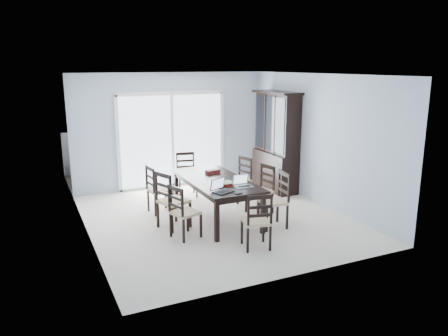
{
  "coord_description": "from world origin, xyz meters",
  "views": [
    {
      "loc": [
        -3.05,
        -6.99,
        2.77
      ],
      "look_at": [
        0.17,
        0.0,
        0.94
      ],
      "focal_mm": 35.0,
      "sensor_mm": 36.0,
      "label": 1
    }
  ],
  "objects_px": {
    "china_hutch": "(276,142)",
    "laptop_silver": "(244,184)",
    "chair_right_mid": "(263,184)",
    "chair_end_far": "(186,169)",
    "cell_phone": "(239,193)",
    "laptop_dark": "(223,189)",
    "hot_tub": "(138,159)",
    "chair_right_far": "(242,174)",
    "chair_left_mid": "(169,194)",
    "dining_table": "(216,183)",
    "chair_end_near": "(258,215)",
    "chair_left_far": "(155,184)",
    "chair_right_near": "(278,193)",
    "game_box": "(213,171)",
    "chair_left_near": "(181,206)"
  },
  "relations": [
    {
      "from": "dining_table",
      "to": "chair_left_mid",
      "type": "height_order",
      "value": "chair_left_mid"
    },
    {
      "from": "chair_right_near",
      "to": "chair_right_far",
      "type": "relative_size",
      "value": 1.08
    },
    {
      "from": "chair_right_near",
      "to": "laptop_dark",
      "type": "distance_m",
      "value": 1.06
    },
    {
      "from": "chair_right_far",
      "to": "cell_phone",
      "type": "height_order",
      "value": "chair_right_far"
    },
    {
      "from": "chair_end_far",
      "to": "laptop_dark",
      "type": "height_order",
      "value": "chair_end_far"
    },
    {
      "from": "dining_table",
      "to": "chair_right_mid",
      "type": "bearing_deg",
      "value": -2.57
    },
    {
      "from": "china_hutch",
      "to": "chair_left_mid",
      "type": "bearing_deg",
      "value": -154.76
    },
    {
      "from": "china_hutch",
      "to": "game_box",
      "type": "height_order",
      "value": "china_hutch"
    },
    {
      "from": "chair_right_mid",
      "to": "cell_phone",
      "type": "distance_m",
      "value": 1.4
    },
    {
      "from": "dining_table",
      "to": "chair_end_near",
      "type": "height_order",
      "value": "chair_end_near"
    },
    {
      "from": "chair_left_far",
      "to": "chair_right_mid",
      "type": "distance_m",
      "value": 2.04
    },
    {
      "from": "chair_end_far",
      "to": "hot_tub",
      "type": "height_order",
      "value": "chair_end_far"
    },
    {
      "from": "chair_right_mid",
      "to": "laptop_dark",
      "type": "relative_size",
      "value": 2.78
    },
    {
      "from": "chair_left_mid",
      "to": "laptop_silver",
      "type": "distance_m",
      "value": 1.28
    },
    {
      "from": "dining_table",
      "to": "china_hutch",
      "type": "height_order",
      "value": "china_hutch"
    },
    {
      "from": "dining_table",
      "to": "chair_left_near",
      "type": "height_order",
      "value": "chair_left_near"
    },
    {
      "from": "china_hutch",
      "to": "chair_end_near",
      "type": "relative_size",
      "value": 2.11
    },
    {
      "from": "dining_table",
      "to": "chair_left_near",
      "type": "bearing_deg",
      "value": -144.34
    },
    {
      "from": "china_hutch",
      "to": "laptop_silver",
      "type": "distance_m",
      "value": 2.65
    },
    {
      "from": "chair_right_near",
      "to": "cell_phone",
      "type": "height_order",
      "value": "chair_right_near"
    },
    {
      "from": "dining_table",
      "to": "chair_left_far",
      "type": "distance_m",
      "value": 1.19
    },
    {
      "from": "chair_right_far",
      "to": "laptop_silver",
      "type": "bearing_deg",
      "value": 137.81
    },
    {
      "from": "laptop_silver",
      "to": "chair_left_mid",
      "type": "bearing_deg",
      "value": 155.17
    },
    {
      "from": "chair_left_far",
      "to": "chair_right_far",
      "type": "relative_size",
      "value": 1.02
    },
    {
      "from": "game_box",
      "to": "cell_phone",
      "type": "bearing_deg",
      "value": -96.41
    },
    {
      "from": "chair_right_mid",
      "to": "chair_end_far",
      "type": "bearing_deg",
      "value": 16.92
    },
    {
      "from": "chair_right_mid",
      "to": "chair_right_far",
      "type": "relative_size",
      "value": 1.01
    },
    {
      "from": "chair_right_far",
      "to": "game_box",
      "type": "xyz_separation_m",
      "value": [
        -0.82,
        -0.39,
        0.23
      ]
    },
    {
      "from": "chair_end_far",
      "to": "laptop_dark",
      "type": "xyz_separation_m",
      "value": [
        -0.25,
        -2.48,
        0.24
      ]
    },
    {
      "from": "laptop_dark",
      "to": "hot_tub",
      "type": "xyz_separation_m",
      "value": [
        -0.34,
        4.33,
        -0.31
      ]
    },
    {
      "from": "chair_left_far",
      "to": "laptop_dark",
      "type": "bearing_deg",
      "value": 17.58
    },
    {
      "from": "chair_left_near",
      "to": "chair_left_mid",
      "type": "height_order",
      "value": "chair_left_mid"
    },
    {
      "from": "dining_table",
      "to": "chair_end_near",
      "type": "relative_size",
      "value": 2.11
    },
    {
      "from": "chair_end_far",
      "to": "cell_phone",
      "type": "relative_size",
      "value": 8.77
    },
    {
      "from": "chair_end_near",
      "to": "laptop_silver",
      "type": "relative_size",
      "value": 3.61
    },
    {
      "from": "china_hutch",
      "to": "laptop_silver",
      "type": "xyz_separation_m",
      "value": [
        -1.8,
        -1.93,
        -0.27
      ]
    },
    {
      "from": "chair_left_mid",
      "to": "chair_right_far",
      "type": "height_order",
      "value": "chair_left_mid"
    },
    {
      "from": "dining_table",
      "to": "chair_right_mid",
      "type": "height_order",
      "value": "chair_right_mid"
    },
    {
      "from": "chair_end_far",
      "to": "game_box",
      "type": "distance_m",
      "value": 1.26
    },
    {
      "from": "chair_left_mid",
      "to": "chair_right_far",
      "type": "distance_m",
      "value": 2.12
    },
    {
      "from": "cell_phone",
      "to": "hot_tub",
      "type": "height_order",
      "value": "hot_tub"
    },
    {
      "from": "chair_right_far",
      "to": "chair_end_near",
      "type": "xyz_separation_m",
      "value": [
        -0.93,
        -2.36,
        0.0
      ]
    },
    {
      "from": "china_hutch",
      "to": "chair_right_far",
      "type": "distance_m",
      "value": 1.27
    },
    {
      "from": "chair_left_mid",
      "to": "hot_tub",
      "type": "relative_size",
      "value": 0.55
    },
    {
      "from": "chair_end_near",
      "to": "hot_tub",
      "type": "distance_m",
      "value": 5.09
    },
    {
      "from": "chair_left_mid",
      "to": "chair_end_near",
      "type": "bearing_deg",
      "value": 14.52
    },
    {
      "from": "chair_left_far",
      "to": "game_box",
      "type": "distance_m",
      "value": 1.11
    },
    {
      "from": "chair_right_near",
      "to": "chair_right_far",
      "type": "height_order",
      "value": "chair_right_near"
    },
    {
      "from": "china_hutch",
      "to": "chair_left_far",
      "type": "distance_m",
      "value": 3.01
    },
    {
      "from": "chair_left_far",
      "to": "chair_right_near",
      "type": "relative_size",
      "value": 0.94
    }
  ]
}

